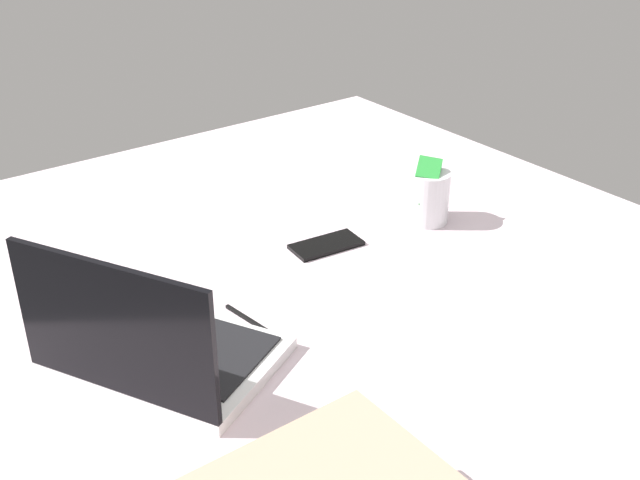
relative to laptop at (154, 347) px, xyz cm
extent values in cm
cube|color=silver|center=(-2.08, -41.11, -13.41)|extent=(180.00, 140.00, 18.00)
cube|color=silver|center=(1.41, -2.70, -3.41)|extent=(39.89, 35.65, 2.00)
cube|color=black|center=(2.10, -4.03, -2.21)|extent=(33.57, 28.48, 0.40)
cube|color=black|center=(-3.68, 7.06, 8.09)|extent=(29.72, 16.14, 21.00)
cylinder|color=silver|center=(12.69, -68.40, 1.09)|extent=(9.00, 9.00, 11.00)
cube|color=yellow|center=(14.40, -68.51, -0.90)|extent=(7.53, 7.01, 6.18)
cube|color=#268C33|center=(11.55, -67.22, 1.71)|extent=(5.69, 6.19, 4.63)
cube|color=#268C33|center=(12.80, -68.46, 4.32)|extent=(6.46, 5.53, 5.35)
cube|color=#268C33|center=(12.73, -68.21, 6.94)|extent=(7.52, 7.73, 5.18)
cube|color=black|center=(16.11, -44.64, -4.01)|extent=(8.25, 14.65, 0.80)
cube|color=black|center=(0.45, -18.74, -4.11)|extent=(16.93, 2.80, 0.60)
camera|label=1|loc=(-90.87, 37.10, 68.69)|focal=43.64mm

